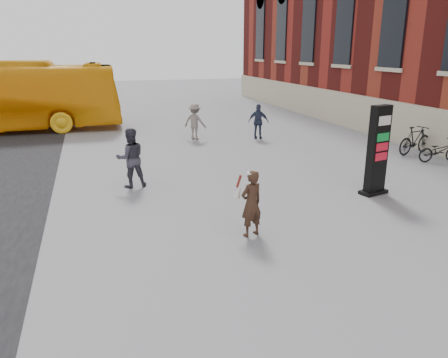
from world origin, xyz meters
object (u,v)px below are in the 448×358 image
object	(u,v)px
info_pylon	(378,151)
pedestrian_c	(258,122)
bike_6	(439,151)
pedestrian_a	(131,158)
bike_7	(415,140)
woman	(251,203)
pedestrian_b	(195,122)

from	to	relation	value
info_pylon	pedestrian_c	bearing A→B (deg)	78.25
bike_6	info_pylon	bearing A→B (deg)	127.61
info_pylon	pedestrian_a	xyz separation A→B (m)	(-6.70, 2.75, -0.38)
bike_6	bike_7	distance (m)	1.33
pedestrian_a	bike_6	bearing A→B (deg)	172.65
woman	bike_7	size ratio (longest dim) A/B	0.81
woman	bike_6	size ratio (longest dim) A/B	0.94
bike_7	pedestrian_b	bearing A→B (deg)	40.78
info_pylon	pedestrian_b	xyz separation A→B (m)	(-3.15, 9.28, -0.46)
pedestrian_a	pedestrian_b	world-z (taller)	pedestrian_a
pedestrian_a	pedestrian_b	xyz separation A→B (m)	(3.54, 6.52, -0.08)
info_pylon	woman	bearing A→B (deg)	-172.60
woman	pedestrian_b	world-z (taller)	pedestrian_b
bike_7	pedestrian_c	bearing A→B (deg)	32.00
woman	pedestrian_c	xyz separation A→B (m)	(4.19, 10.25, 0.02)
bike_6	woman	bearing A→B (deg)	124.08
bike_7	bike_6	bearing A→B (deg)	166.04
info_pylon	pedestrian_a	world-z (taller)	info_pylon
info_pylon	pedestrian_b	world-z (taller)	info_pylon
info_pylon	woman	size ratio (longest dim) A/B	1.68
pedestrian_a	bike_6	xyz separation A→B (m)	(11.28, -0.27, -0.48)
woman	pedestrian_a	distance (m)	5.00
pedestrian_b	pedestrian_c	distance (m)	2.96
bike_7	info_pylon	bearing A→B (deg)	115.79
pedestrian_a	bike_6	distance (m)	11.29
info_pylon	pedestrian_c	size ratio (longest dim) A/B	1.60
woman	pedestrian_a	size ratio (longest dim) A/B	0.85
woman	pedestrian_b	size ratio (longest dim) A/B	0.92
woman	pedestrian_c	bearing A→B (deg)	-130.32
pedestrian_a	info_pylon	bearing A→B (deg)	151.67
info_pylon	bike_7	distance (m)	6.00
info_pylon	pedestrian_c	world-z (taller)	info_pylon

